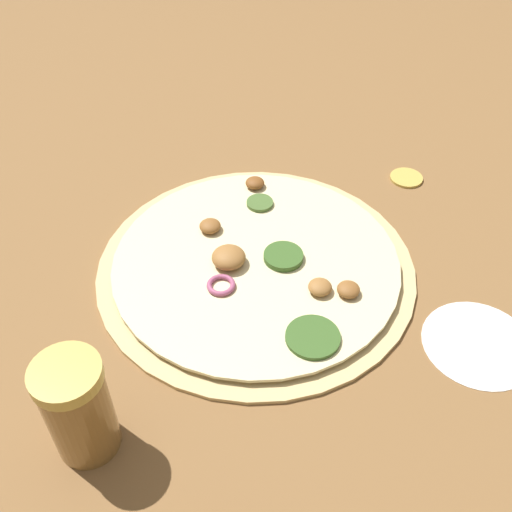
{
  "coord_description": "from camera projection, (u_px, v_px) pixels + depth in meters",
  "views": [
    {
      "loc": [
        -0.12,
        0.47,
        0.48
      ],
      "look_at": [
        0.0,
        0.0,
        0.02
      ],
      "focal_mm": 42.0,
      "sensor_mm": 36.0,
      "label": 1
    }
  ],
  "objects": [
    {
      "name": "loose_cap",
      "position": [
        407.0,
        177.0,
        0.81
      ],
      "size": [
        0.04,
        0.04,
        0.01
      ],
      "color": "gold",
      "rests_on": "ground_plane"
    },
    {
      "name": "spice_jar",
      "position": [
        78.0,
        408.0,
        0.49
      ],
      "size": [
        0.06,
        0.06,
        0.11
      ],
      "color": "olive",
      "rests_on": "ground_plane"
    },
    {
      "name": "pizza",
      "position": [
        257.0,
        264.0,
        0.68
      ],
      "size": [
        0.36,
        0.36,
        0.03
      ],
      "color": "#D6B77A",
      "rests_on": "ground_plane"
    },
    {
      "name": "flour_patch",
      "position": [
        479.0,
        344.0,
        0.61
      ],
      "size": [
        0.11,
        0.11,
        0.0
      ],
      "color": "white",
      "rests_on": "ground_plane"
    },
    {
      "name": "ground_plane",
      "position": [
        256.0,
        268.0,
        0.68
      ],
      "size": [
        3.0,
        3.0,
        0.0
      ],
      "primitive_type": "plane",
      "color": "brown"
    }
  ]
}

